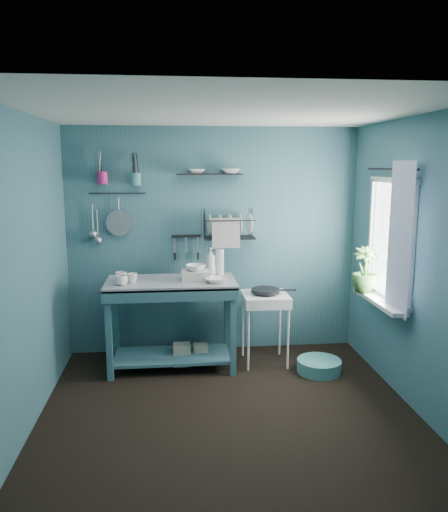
{
  "coord_description": "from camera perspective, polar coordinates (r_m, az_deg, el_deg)",
  "views": [
    {
      "loc": [
        -0.44,
        -3.98,
        2.08
      ],
      "look_at": [
        0.05,
        0.85,
        1.2
      ],
      "focal_mm": 35.0,
      "sensor_mm": 36.0,
      "label": 1
    }
  ],
  "objects": [
    {
      "name": "wash_tub",
      "position": [
        5.09,
        -3.27,
        -2.23
      ],
      "size": [
        0.28,
        0.22,
        0.1
      ],
      "primitive_type": "cube",
      "color": "beige",
      "rests_on": "work_counter"
    },
    {
      "name": "storage_tin_large",
      "position": [
        5.4,
        -4.83,
        -11.14
      ],
      "size": [
        0.18,
        0.18,
        0.22
      ],
      "primitive_type": "cube",
      "color": "gray",
      "rests_on": "floor"
    },
    {
      "name": "wall_left",
      "position": [
        4.23,
        -21.59,
        -1.79
      ],
      "size": [
        0.0,
        3.0,
        3.0
      ],
      "primitive_type": "plane",
      "rotation": [
        1.57,
        0.0,
        1.57
      ],
      "color": "#325C66",
      "rests_on": "ground"
    },
    {
      "name": "upper_shelf",
      "position": [
        5.39,
        -1.71,
        9.32
      ],
      "size": [
        0.71,
        0.22,
        0.02
      ],
      "primitive_type": "cube",
      "rotation": [
        0.0,
        0.0,
        0.06
      ],
      "color": "black",
      "rests_on": "wall_back"
    },
    {
      "name": "hotplate_stand",
      "position": [
        5.37,
        4.68,
        -8.25
      ],
      "size": [
        0.53,
        0.53,
        0.76
      ],
      "primitive_type": "cube",
      "rotation": [
        0.0,
        0.0,
        0.12
      ],
      "color": "white",
      "rests_on": "floor"
    },
    {
      "name": "windowsill",
      "position": [
        5.0,
        17.31,
        -4.92
      ],
      "size": [
        0.16,
        0.95,
        0.04
      ],
      "primitive_type": "cube",
      "color": "white",
      "rests_on": "wall_right"
    },
    {
      "name": "shelf_bowl_left",
      "position": [
        5.39,
        -3.21,
        10.01
      ],
      "size": [
        0.21,
        0.21,
        0.05
      ],
      "primitive_type": "imported",
      "rotation": [
        0.0,
        0.0,
        0.1
      ],
      "color": "white",
      "rests_on": "upper_shelf"
    },
    {
      "name": "ceiling",
      "position": [
        4.03,
        0.54,
        16.25
      ],
      "size": [
        3.2,
        3.2,
        0.0
      ],
      "primitive_type": "plane",
      "rotation": [
        3.14,
        0.0,
        0.0
      ],
      "color": "silver",
      "rests_on": "ground"
    },
    {
      "name": "ladle_outer",
      "position": [
        5.54,
        -14.79,
        4.2
      ],
      "size": [
        0.01,
        0.01,
        0.3
      ],
      "primitive_type": "cylinder",
      "color": "#999CA0",
      "rests_on": "wall_back"
    },
    {
      "name": "water_bottle",
      "position": [
        5.32,
        -0.5,
        -0.66
      ],
      "size": [
        0.09,
        0.09,
        0.28
      ],
      "primitive_type": "cylinder",
      "color": "silver",
      "rests_on": "work_counter"
    },
    {
      "name": "mug_left",
      "position": [
        4.97,
        -11.64,
        -2.74
      ],
      "size": [
        0.12,
        0.12,
        0.1
      ],
      "primitive_type": "imported",
      "color": "white",
      "rests_on": "work_counter"
    },
    {
      "name": "soap_bottle",
      "position": [
        5.29,
        -1.55,
        -0.62
      ],
      "size": [
        0.11,
        0.12,
        0.3
      ],
      "primitive_type": "imported",
      "color": "beige",
      "rests_on": "work_counter"
    },
    {
      "name": "curtain",
      "position": [
        4.62,
        19.41,
        1.83
      ],
      "size": [
        0.0,
        1.35,
        1.35
      ],
      "primitive_type": "plane",
      "rotation": [
        1.57,
        0.0,
        1.57
      ],
      "color": "white",
      "rests_on": "wall_right"
    },
    {
      "name": "knife_strip",
      "position": [
        5.51,
        -4.35,
        2.27
      ],
      "size": [
        0.32,
        0.05,
        0.03
      ],
      "primitive_type": "cube",
      "rotation": [
        0.0,
        0.0,
        0.09
      ],
      "color": "black",
      "rests_on": "wall_back"
    },
    {
      "name": "counter_bowl",
      "position": [
        4.98,
        -0.9,
        -2.77
      ],
      "size": [
        0.22,
        0.22,
        0.05
      ],
      "primitive_type": "imported",
      "color": "white",
      "rests_on": "work_counter"
    },
    {
      "name": "potted_plant",
      "position": [
        5.18,
        15.77,
        -1.52
      ],
      "size": [
        0.26,
        0.26,
        0.45
      ],
      "primitive_type": "imported",
      "rotation": [
        0.0,
        0.0,
        0.02
      ],
      "color": "#305F26",
      "rests_on": "windowsill"
    },
    {
      "name": "wall_right",
      "position": [
        4.55,
        20.97,
        -0.94
      ],
      "size": [
        0.0,
        3.0,
        3.0
      ],
      "primitive_type": "plane",
      "rotation": [
        1.57,
        0.0,
        -1.57
      ],
      "color": "#325C66",
      "rests_on": "ground"
    },
    {
      "name": "mug_right",
      "position": [
        5.13,
        -11.69,
        -2.34
      ],
      "size": [
        0.17,
        0.17,
        0.1
      ],
      "primitive_type": "imported",
      "rotation": [
        0.0,
        0.0,
        1.05
      ],
      "color": "white",
      "rests_on": "work_counter"
    },
    {
      "name": "ladle_inner",
      "position": [
        5.54,
        -14.28,
        3.55
      ],
      "size": [
        0.01,
        0.01,
        0.3
      ],
      "primitive_type": "cylinder",
      "color": "#999CA0",
      "rests_on": "wall_back"
    },
    {
      "name": "curtain_rod",
      "position": [
        4.85,
        18.54,
        9.39
      ],
      "size": [
        0.02,
        1.05,
        0.02
      ],
      "primitive_type": "cylinder",
      "rotation": [
        1.57,
        0.0,
        0.0
      ],
      "color": "black",
      "rests_on": "wall_right"
    },
    {
      "name": "frying_pan",
      "position": [
        5.25,
        4.75,
        -3.95
      ],
      "size": [
        0.3,
        0.3,
        0.03
      ],
      "primitive_type": "cylinder",
      "color": "black",
      "rests_on": "hotplate_stand"
    },
    {
      "name": "window_glass",
      "position": [
        4.92,
        18.59,
        1.79
      ],
      "size": [
        0.0,
        1.1,
        1.1
      ],
      "primitive_type": "plane",
      "rotation": [
        1.57,
        0.0,
        1.57
      ],
      "color": "white",
      "rests_on": "wall_right"
    },
    {
      "name": "wall_front",
      "position": [
        2.65,
        4.11,
        -8.03
      ],
      "size": [
        3.2,
        0.0,
        3.2
      ],
      "primitive_type": "plane",
      "rotation": [
        -1.57,
        0.0,
        0.0
      ],
      "color": "#325C66",
      "rests_on": "ground"
    },
    {
      "name": "floor",
      "position": [
        4.51,
        0.48,
        -17.17
      ],
      "size": [
        3.2,
        3.2,
        0.0
      ],
      "primitive_type": "plane",
      "color": "black",
      "rests_on": "ground"
    },
    {
      "name": "tub_bowl",
      "position": [
        5.07,
        -3.28,
        -1.34
      ],
      "size": [
        0.19,
        0.19,
        0.06
      ],
      "primitive_type": "imported",
      "color": "white",
      "rests_on": "wash_tub"
    },
    {
      "name": "storage_tin_small",
      "position": [
        5.44,
        -2.69,
        -11.07
      ],
      "size": [
        0.15,
        0.15,
        0.2
      ],
      "primitive_type": "cube",
      "color": "gray",
      "rests_on": "floor"
    },
    {
      "name": "utensil_cup_magenta",
      "position": [
        5.45,
        -13.74,
        8.67
      ],
      "size": [
        0.11,
        0.11,
        0.13
      ],
      "primitive_type": "cylinder",
      "color": "#B4216B",
      "rests_on": "wall_back"
    },
    {
      "name": "wall_back",
      "position": [
        5.56,
        -1.19,
        1.69
      ],
      "size": [
        3.2,
        0.0,
        3.2
      ],
      "primitive_type": "plane",
      "rotation": [
        1.57,
        0.0,
        0.0
      ],
      "color": "#325C66",
      "rests_on": "ground"
    },
    {
      "name": "mug_mid",
      "position": [
        5.06,
        -10.4,
        -2.49
      ],
      "size": [
        0.14,
        0.14,
        0.09
      ],
      "primitive_type": "imported",
      "rotation": [
        0.0,
        0.0,
        0.52
      ],
      "color": "white",
      "rests_on": "work_counter"
    },
    {
      "name": "colander",
      "position": [
        5.5,
        -11.9,
        3.72
      ],
      "size": [
        0.28,
        0.03,
        0.28
      ],
      "primitive_type": "cylinder",
      "rotation": [
        1.54,
        0.0,
        0.0
      ],
      "color": "#999CA0",
      "rests_on": "wall_back"
    },
    {
      "name": "work_counter",
      "position": [
        5.24,
        -5.98,
        -7.74
      ],
      "size": [
        1.38,
        0.81,
        0.93
      ],
      "primitive_type": "cube",
      "rotation": [
        0.0,
        0.0,
        0.12
      ],
      "color": "#34616E",
      "rests_on": "floor"
    },
    {
      "name": "hook_rail",
      "position": [
        5.49,
        -12.09,
        7.03
      ],
      "size": [
        0.6,
        0.01,
        0.01
      ],
      "primitive_type": "cylinder",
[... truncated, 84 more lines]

